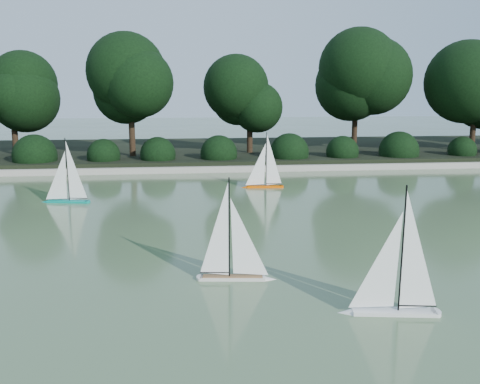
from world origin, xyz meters
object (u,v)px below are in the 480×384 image
at_px(sailboat_teal, 63,192).
at_px(race_buoy, 217,245).
at_px(sailboat_white_b, 239,263).
at_px(sailboat_orange, 261,178).
at_px(sailboat_white_a, 387,293).

height_order(sailboat_teal, race_buoy, sailboat_teal).
distance_m(sailboat_white_b, sailboat_orange, 6.76).
bearing_deg(sailboat_orange, sailboat_teal, -164.27).
relative_size(sailboat_orange, race_buoy, 9.91).
distance_m(sailboat_white_a, sailboat_white_b, 2.01).
distance_m(sailboat_white_a, race_buoy, 3.37).
height_order(sailboat_white_b, sailboat_teal, sailboat_teal).
xyz_separation_m(sailboat_teal, race_buoy, (3.17, -3.72, -0.24)).
xyz_separation_m(sailboat_white_a, sailboat_orange, (-0.23, 7.92, -0.01)).
bearing_deg(sailboat_white_a, race_buoy, 120.86).
xyz_separation_m(sailboat_white_b, sailboat_orange, (1.31, 6.63, 0.01)).
height_order(sailboat_white_a, sailboat_white_b, sailboat_white_a).
height_order(sailboat_white_a, sailboat_teal, sailboat_white_a).
distance_m(sailboat_white_a, sailboat_teal, 8.22).
bearing_deg(sailboat_white_a, sailboat_orange, 91.65).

